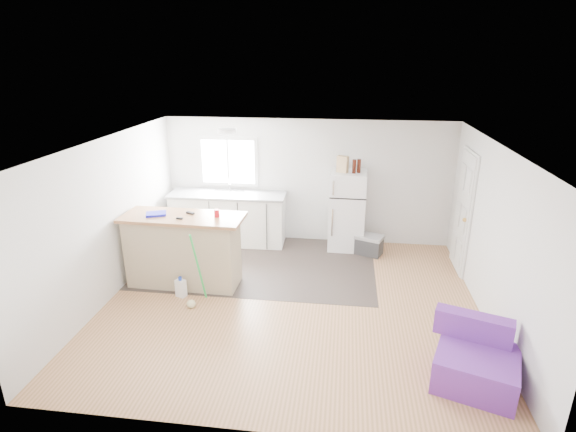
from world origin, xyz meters
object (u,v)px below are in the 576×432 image
(refrigerator, at_px, (347,211))
(cooler, at_px, (369,245))
(blue_tray, at_px, (156,214))
(bottle_right, at_px, (359,166))
(red_cup, at_px, (217,213))
(peninsula, at_px, (184,250))
(mop, at_px, (193,292))
(kitchen_cabinets, at_px, (228,218))
(cleaner_jug, at_px, (181,288))
(bottle_left, at_px, (354,166))
(cardboard_box, at_px, (343,164))
(purple_seat, at_px, (475,361))

(refrigerator, distance_m, cooler, 0.75)
(blue_tray, bearing_deg, bottle_right, 29.37)
(cooler, relative_size, red_cup, 4.79)
(cooler, height_order, blue_tray, blue_tray)
(peninsula, relative_size, mop, 1.62)
(kitchen_cabinets, relative_size, cleaner_jug, 6.83)
(mop, bearing_deg, bottle_left, 62.14)
(cooler, distance_m, blue_tray, 3.86)
(peninsula, relative_size, bottle_left, 7.67)
(red_cup, bearing_deg, cardboard_box, 42.35)
(cleaner_jug, bearing_deg, cooler, 55.23)
(bottle_right, bearing_deg, purple_seat, -69.92)
(kitchen_cabinets, distance_m, cardboard_box, 2.46)
(kitchen_cabinets, bearing_deg, cooler, -6.40)
(purple_seat, xyz_separation_m, cardboard_box, (-1.60, 3.57, 1.39))
(cooler, relative_size, cleaner_jug, 1.74)
(blue_tray, distance_m, bottle_left, 3.53)
(peninsula, xyz_separation_m, bottle_left, (2.66, 1.70, 1.04))
(cooler, xyz_separation_m, cleaner_jug, (-2.93, -1.96, -0.05))
(red_cup, bearing_deg, kitchen_cabinets, 99.79)
(kitchen_cabinets, bearing_deg, peninsula, -100.12)
(peninsula, bearing_deg, mop, -60.23)
(cleaner_jug, xyz_separation_m, cardboard_box, (2.38, 2.16, 1.51))
(red_cup, bearing_deg, refrigerator, 41.43)
(peninsula, xyz_separation_m, red_cup, (0.57, 0.03, 0.64))
(refrigerator, height_order, bottle_left, bottle_left)
(bottle_left, height_order, bottle_right, same)
(refrigerator, bearing_deg, kitchen_cabinets, -178.07)
(purple_seat, height_order, cardboard_box, cardboard_box)
(peninsula, distance_m, bottle_right, 3.41)
(cooler, height_order, cardboard_box, cardboard_box)
(cooler, xyz_separation_m, blue_tray, (-3.39, -1.55, 1.00))
(blue_tray, bearing_deg, purple_seat, -22.21)
(red_cup, relative_size, cardboard_box, 0.40)
(peninsula, height_order, mop, mop)
(mop, relative_size, bottle_right, 4.73)
(cleaner_jug, distance_m, cardboard_box, 3.55)
(mop, bearing_deg, red_cup, 89.97)
(purple_seat, bearing_deg, mop, -178.05)
(cooler, relative_size, bottle_left, 2.30)
(cooler, bearing_deg, blue_tray, -133.67)
(kitchen_cabinets, height_order, refrigerator, refrigerator)
(kitchen_cabinets, bearing_deg, red_cup, -81.63)
(purple_seat, bearing_deg, cleaner_jug, 179.77)
(cooler, height_order, mop, mop)
(peninsula, height_order, purple_seat, peninsula)
(blue_tray, relative_size, cardboard_box, 1.00)
(purple_seat, relative_size, cardboard_box, 3.58)
(cooler, distance_m, cleaner_jug, 3.52)
(bottle_left, bearing_deg, refrigerator, 136.02)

